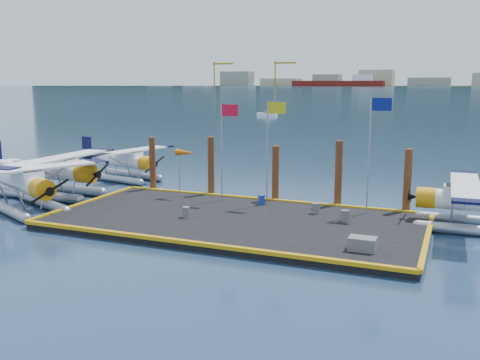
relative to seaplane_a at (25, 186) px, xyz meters
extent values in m
plane|color=navy|center=(12.96, 1.89, -1.57)|extent=(4000.00, 4000.00, 0.00)
cube|color=black|center=(12.96, 1.89, -1.37)|extent=(20.00, 10.00, 0.40)
cube|color=black|center=(12.96, 1101.89, -1.62)|extent=(3000.00, 500.00, 0.30)
cube|color=#580D0C|center=(-167.04, 861.89, 2.43)|extent=(150.00, 22.00, 10.00)
cube|color=white|center=(-127.04, 861.89, 11.43)|extent=(30.00, 16.00, 12.00)
cylinder|color=#C58E0B|center=(-407.04, 896.89, 20.43)|extent=(2.40, 2.40, 44.00)
cylinder|color=#C58E0B|center=(-287.04, 896.89, 20.43)|extent=(2.40, 2.40, 44.00)
cube|color=black|center=(12.96, 1401.89, 118.43)|extent=(2200.00, 500.00, 240.00)
cone|color=black|center=(-337.04, 1501.89, -1.57)|extent=(1400.00, 1400.00, 520.00)
cone|color=black|center=(-37.04, 1551.89, -1.57)|extent=(1300.00, 1300.00, 430.00)
cylinder|color=#969AA4|center=(0.09, 1.24, -1.25)|extent=(6.23, 3.31, 0.63)
cylinder|color=#969AA4|center=(-0.87, -0.88, -1.25)|extent=(6.23, 3.31, 0.63)
cylinder|color=white|center=(-0.20, 0.09, 0.18)|extent=(4.96, 3.10, 1.16)
cube|color=white|center=(0.38, -0.17, 0.55)|extent=(2.60, 2.03, 0.95)
cube|color=black|center=(0.67, -0.31, 0.76)|extent=(1.81, 1.63, 0.58)
cylinder|color=orange|center=(2.30, -1.05, 0.18)|extent=(1.47, 1.56, 1.23)
cube|color=black|center=(3.12, -1.43, 0.18)|extent=(1.04, 2.17, 1.19)
cube|color=white|center=(0.38, -0.17, 1.08)|extent=(5.40, 9.32, 0.13)
cube|color=black|center=(2.27, 3.96, 1.08)|extent=(1.84, 1.53, 0.14)
cylinder|color=#969AA4|center=(-1.61, 5.08, -1.24)|extent=(6.75, 0.69, 0.65)
cylinder|color=#969AA4|center=(-1.59, 2.69, -1.24)|extent=(6.75, 0.69, 0.65)
cylinder|color=white|center=(-1.38, 3.88, 0.23)|extent=(5.06, 1.23, 1.20)
cube|color=white|center=(-0.73, 3.89, 0.61)|extent=(2.40, 1.21, 0.98)
cube|color=black|center=(-0.40, 3.89, 0.83)|extent=(1.53, 1.15, 0.60)
cylinder|color=orange|center=(1.45, 3.90, 0.23)|extent=(1.10, 1.27, 1.26)
cube|color=black|center=(2.37, 3.91, 0.23)|extent=(0.08, 2.42, 1.22)
cube|color=white|center=(-0.73, 3.89, 1.15)|extent=(1.69, 9.80, 0.13)
cube|color=black|center=(-0.76, 8.56, 1.15)|extent=(1.64, 0.99, 0.14)
cube|color=black|center=(-0.70, -0.79, 1.15)|extent=(1.64, 0.99, 0.14)
cylinder|color=#969AA4|center=(-0.42, 12.09, -1.28)|extent=(5.91, 1.80, 0.57)
cylinder|color=#969AA4|center=(-0.86, 10.03, -1.28)|extent=(5.91, 1.80, 0.57)
cylinder|color=white|center=(-0.46, 11.02, 0.01)|extent=(4.56, 1.96, 1.05)
cube|color=white|center=(0.10, 10.90, 0.34)|extent=(2.28, 1.47, 0.86)
cube|color=black|center=(0.38, 10.84, 0.54)|extent=(1.52, 1.26, 0.53)
cylinder|color=orange|center=(1.97, 10.50, 0.01)|extent=(1.17, 1.28, 1.11)
cube|color=black|center=(2.77, 10.33, 0.01)|extent=(0.50, 2.09, 1.07)
cube|color=white|center=(0.10, 10.90, 0.82)|extent=(3.20, 8.71, 0.11)
cube|color=black|center=(0.96, 14.92, 0.82)|extent=(1.58, 1.14, 0.12)
cube|color=black|center=(-0.75, 6.88, 0.82)|extent=(1.58, 1.14, 0.12)
cube|color=black|center=(-4.76, 11.94, 0.87)|extent=(1.05, 0.33, 1.62)
cube|color=white|center=(-4.66, 11.92, 0.25)|extent=(1.52, 3.36, 0.10)
cylinder|color=#969AA4|center=(25.33, 4.60, -1.28)|extent=(6.00, 0.71, 0.58)
cylinder|color=#969AA4|center=(25.28, 6.73, -1.28)|extent=(6.00, 0.71, 0.58)
cylinder|color=white|center=(25.11, 5.66, 0.03)|extent=(4.52, 1.16, 1.06)
cube|color=white|center=(24.53, 5.65, 0.37)|extent=(2.15, 1.11, 0.87)
cube|color=black|center=(24.24, 5.64, 0.56)|extent=(1.37, 1.04, 0.53)
cylinder|color=orange|center=(22.60, 5.61, 0.03)|extent=(0.99, 1.14, 1.12)
cube|color=black|center=(21.78, 5.59, 0.03)|extent=(0.10, 2.15, 1.09)
cube|color=white|center=(24.53, 5.65, 0.85)|extent=(1.64, 8.73, 0.12)
cube|color=black|center=(24.62, 1.50, 0.85)|extent=(1.47, 0.90, 0.13)
cube|color=black|center=(24.44, 9.80, 0.85)|extent=(1.47, 0.90, 0.13)
cylinder|color=#5B5B60|center=(18.69, 3.46, -0.86)|extent=(0.43, 0.43, 0.61)
cylinder|color=#5B5B60|center=(10.41, 1.01, -0.87)|extent=(0.41, 0.41, 0.58)
cylinder|color=#5B5B60|center=(16.81, 4.59, -0.87)|extent=(0.43, 0.43, 0.60)
cylinder|color=#1B3497|center=(13.17, 5.53, -0.87)|extent=(0.41, 0.41, 0.58)
cube|color=#5B5B60|center=(20.40, -1.22, -0.87)|extent=(1.20, 0.80, 0.60)
cylinder|color=#95949D|center=(10.46, 5.69, 1.83)|extent=(0.08, 0.08, 6.00)
cube|color=red|center=(11.01, 5.69, 4.48)|extent=(1.10, 0.03, 0.70)
cylinder|color=#95949D|center=(13.46, 5.69, 1.93)|extent=(0.08, 0.08, 6.20)
cube|color=gold|center=(14.01, 5.69, 4.68)|extent=(1.10, 0.03, 0.70)
cylinder|color=#95949D|center=(19.46, 5.69, 2.08)|extent=(0.08, 0.08, 6.50)
cube|color=navy|center=(20.01, 5.69, 4.98)|extent=(1.10, 0.03, 0.70)
cylinder|color=#95949D|center=(7.46, 5.69, 0.33)|extent=(0.07, 0.07, 3.00)
cone|color=#CB580B|center=(7.96, 5.69, 1.73)|extent=(1.40, 0.44, 0.44)
cylinder|color=#4B2E15|center=(4.46, 7.29, 0.43)|extent=(0.44, 0.44, 4.00)
cylinder|color=#4B2E15|center=(8.96, 7.29, 0.53)|extent=(0.44, 0.44, 4.20)
cylinder|color=#4B2E15|center=(13.46, 7.29, 0.33)|extent=(0.44, 0.44, 3.80)
cylinder|color=#4B2E15|center=(17.46, 7.29, 0.58)|extent=(0.44, 0.44, 4.30)
cylinder|color=#4B2E15|center=(21.46, 7.29, 0.43)|extent=(0.44, 0.44, 4.00)
camera|label=1|loc=(24.03, -24.29, 6.21)|focal=40.00mm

